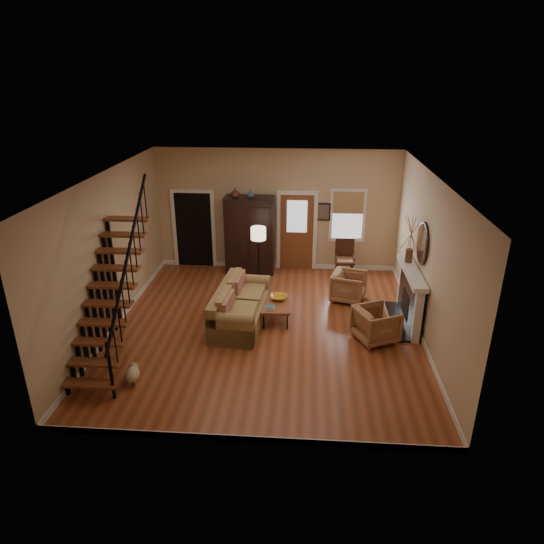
# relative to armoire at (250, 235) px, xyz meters

# --- Properties ---
(room) EXTENTS (7.00, 7.33, 3.30)m
(room) POSITION_rel_armoire_xyz_m (0.29, -1.39, 0.46)
(room) COLOR #974826
(room) RESTS_ON ground
(staircase) EXTENTS (0.94, 2.80, 3.20)m
(staircase) POSITION_rel_armoire_xyz_m (-2.08, -4.45, 0.55)
(staircase) COLOR brown
(staircase) RESTS_ON ground
(fireplace) EXTENTS (0.33, 1.95, 2.30)m
(fireplace) POSITION_rel_armoire_xyz_m (3.83, -2.65, -0.31)
(fireplace) COLOR black
(fireplace) RESTS_ON ground
(armoire) EXTENTS (1.30, 0.60, 2.10)m
(armoire) POSITION_rel_armoire_xyz_m (0.00, 0.00, 0.00)
(armoire) COLOR black
(armoire) RESTS_ON ground
(vase_a) EXTENTS (0.24, 0.24, 0.25)m
(vase_a) POSITION_rel_armoire_xyz_m (-0.35, -0.10, 1.17)
(vase_a) COLOR #4C2619
(vase_a) RESTS_ON armoire
(vase_b) EXTENTS (0.20, 0.20, 0.21)m
(vase_b) POSITION_rel_armoire_xyz_m (0.05, -0.10, 1.16)
(vase_b) COLOR #334C60
(vase_b) RESTS_ON armoire
(sofa) EXTENTS (1.14, 2.29, 0.83)m
(sofa) POSITION_rel_armoire_xyz_m (0.13, -2.93, -0.64)
(sofa) COLOR olive
(sofa) RESTS_ON ground
(coffee_table) EXTENTS (0.67, 1.10, 0.41)m
(coffee_table) POSITION_rel_armoire_xyz_m (0.89, -2.71, -0.84)
(coffee_table) COLOR brown
(coffee_table) RESTS_ON ground
(bowl) EXTENTS (0.37, 0.37, 0.09)m
(bowl) POSITION_rel_armoire_xyz_m (0.94, -2.56, -0.59)
(bowl) COLOR orange
(bowl) RESTS_ON coffee_table
(books) EXTENTS (0.20, 0.27, 0.05)m
(books) POSITION_rel_armoire_xyz_m (0.77, -3.01, -0.61)
(books) COLOR beige
(books) RESTS_ON coffee_table
(armchair_left) EXTENTS (1.04, 1.03, 0.72)m
(armchair_left) POSITION_rel_armoire_xyz_m (2.99, -3.48, -0.69)
(armchair_left) COLOR brown
(armchair_left) RESTS_ON ground
(armchair_right) EXTENTS (0.96, 0.95, 0.71)m
(armchair_right) POSITION_rel_armoire_xyz_m (2.57, -1.63, -0.69)
(armchair_right) COLOR brown
(armchair_right) RESTS_ON ground
(floor_lamp) EXTENTS (0.45, 0.45, 1.62)m
(floor_lamp) POSITION_rel_armoire_xyz_m (0.34, -1.08, -0.24)
(floor_lamp) COLOR black
(floor_lamp) RESTS_ON ground
(side_chair) EXTENTS (0.54, 0.54, 1.02)m
(side_chair) POSITION_rel_armoire_xyz_m (2.55, -0.20, -0.54)
(side_chair) COLOR #3C1D13
(side_chair) RESTS_ON ground
(dog) EXTENTS (0.32, 0.45, 0.30)m
(dog) POSITION_rel_armoire_xyz_m (-1.50, -5.29, -0.90)
(dog) COLOR beige
(dog) RESTS_ON ground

